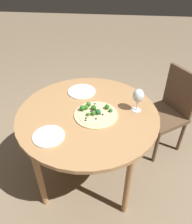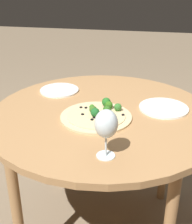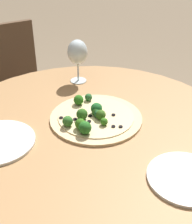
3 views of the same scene
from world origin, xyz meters
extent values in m
cylinder|color=#A87A4C|center=(0.00, 0.00, 0.75)|extent=(1.10, 1.10, 0.03)
cylinder|color=#A87A4C|center=(-0.34, 0.34, 0.37)|extent=(0.05, 0.05, 0.73)
cylinder|color=#A87A4C|center=(0.34, 0.34, 0.37)|extent=(0.05, 0.05, 0.73)
cube|color=brown|center=(-0.46, 0.69, 0.41)|extent=(0.56, 0.56, 0.04)
cube|color=brown|center=(-0.57, 0.84, 0.66)|extent=(0.33, 0.24, 0.45)
cylinder|color=brown|center=(-0.51, 0.45, 0.20)|extent=(0.04, 0.04, 0.39)
cylinder|color=brown|center=(-0.23, 0.64, 0.20)|extent=(0.04, 0.04, 0.39)
cylinder|color=brown|center=(-0.42, 0.92, 0.20)|extent=(0.04, 0.04, 0.39)
cylinder|color=#DBBC89|center=(0.02, 0.07, 0.77)|extent=(0.33, 0.33, 0.01)
cylinder|color=beige|center=(0.02, 0.07, 0.77)|extent=(0.28, 0.28, 0.00)
sphere|color=#266517|center=(-0.05, 0.15, 0.80)|extent=(0.04, 0.04, 0.04)
sphere|color=#2B5A1B|center=(-0.03, 0.04, 0.80)|extent=(0.04, 0.04, 0.04)
sphere|color=#256421|center=(-0.01, -0.04, 0.80)|extent=(0.04, 0.04, 0.04)
sphere|color=#306A1B|center=(0.05, 0.01, 0.79)|extent=(0.03, 0.03, 0.03)
sphere|color=#255A2C|center=(0.03, 0.06, 0.79)|extent=(0.03, 0.03, 0.03)
sphere|color=#336919|center=(-0.03, -0.02, 0.80)|extent=(0.04, 0.04, 0.04)
sphere|color=#345D1C|center=(0.04, 0.05, 0.79)|extent=(0.04, 0.04, 0.04)
sphere|color=#2C612E|center=(-0.01, 0.18, 0.79)|extent=(0.03, 0.03, 0.03)
sphere|color=#326C29|center=(-0.07, 0.00, 0.79)|extent=(0.04, 0.04, 0.04)
sphere|color=#1D5B26|center=(0.02, 0.08, 0.80)|extent=(0.04, 0.04, 0.04)
sphere|color=#285C1F|center=(0.02, 0.07, 0.79)|extent=(0.03, 0.03, 0.03)
cylinder|color=black|center=(0.02, 0.10, 0.78)|extent=(0.01, 0.01, 0.00)
cylinder|color=black|center=(-0.02, 0.06, 0.78)|extent=(0.01, 0.01, 0.00)
cylinder|color=black|center=(-0.05, 0.04, 0.78)|extent=(0.01, 0.01, 0.00)
cylinder|color=black|center=(0.11, 0.00, 0.78)|extent=(0.01, 0.01, 0.00)
cylinder|color=black|center=(0.03, 0.12, 0.78)|extent=(0.01, 0.01, 0.00)
cylinder|color=black|center=(0.08, 0.07, 0.78)|extent=(0.01, 0.01, 0.00)
cylinder|color=black|center=(0.08, 0.00, 0.78)|extent=(0.01, 0.01, 0.00)
cylinder|color=black|center=(0.00, 0.06, 0.78)|extent=(0.01, 0.01, 0.00)
cylinder|color=black|center=(-0.10, 0.05, 0.78)|extent=(0.01, 0.01, 0.00)
cylinder|color=black|center=(0.00, 0.03, 0.78)|extent=(0.01, 0.01, 0.00)
cylinder|color=silver|center=(-0.07, 0.38, 0.76)|extent=(0.07, 0.07, 0.00)
cylinder|color=silver|center=(-0.07, 0.38, 0.81)|extent=(0.01, 0.01, 0.08)
ellipsoid|color=silver|center=(-0.07, 0.38, 0.90)|extent=(0.09, 0.09, 0.11)
cylinder|color=white|center=(0.29, -0.23, 0.77)|extent=(0.22, 0.22, 0.01)
camera|label=1|loc=(1.31, 0.20, 1.81)|focal=35.00mm
camera|label=2|loc=(-0.22, 1.35, 1.42)|focal=50.00mm
camera|label=3|loc=(0.07, -0.88, 1.38)|focal=50.00mm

